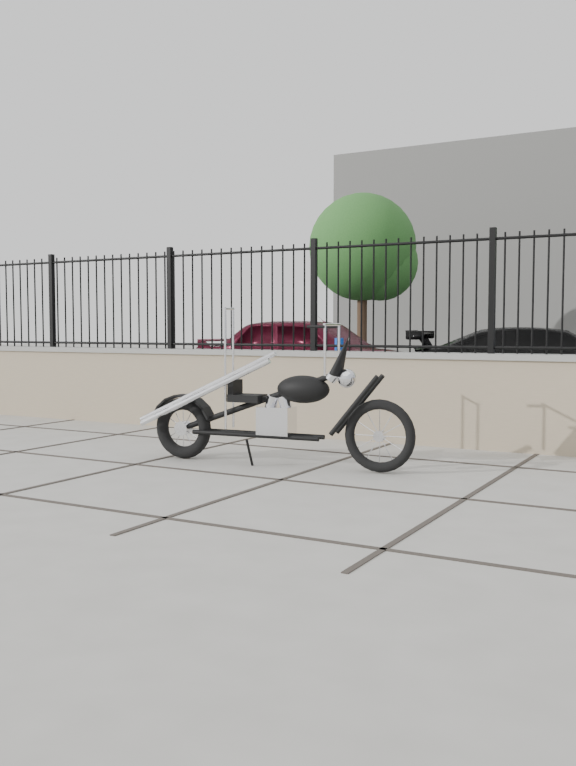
{
  "coord_description": "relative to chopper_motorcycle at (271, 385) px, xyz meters",
  "views": [
    {
      "loc": [
        3.17,
        -5.57,
        1.22
      ],
      "look_at": [
        -0.43,
        0.88,
        0.71
      ],
      "focal_mm": 38.0,
      "sensor_mm": 36.0,
      "label": 1
    }
  ],
  "objects": [
    {
      "name": "ground_plane",
      "position": [
        0.43,
        -0.58,
        -0.71
      ],
      "size": [
        90.0,
        90.0,
        0.0
      ],
      "primitive_type": "plane",
      "color": "#99968E",
      "rests_on": "ground"
    },
    {
      "name": "bollard_a",
      "position": [
        -1.46,
        4.44,
        -0.18
      ],
      "size": [
        0.14,
        0.14,
        1.07
      ],
      "primitive_type": "cylinder",
      "rotation": [
        0.0,
        0.0,
        -0.1
      ],
      "color": "#0B3BAC",
      "rests_on": "ground_plane"
    },
    {
      "name": "parking_lot",
      "position": [
        0.43,
        11.92,
        -0.71
      ],
      "size": [
        30.0,
        30.0,
        0.0
      ],
      "primitive_type": "plane",
      "color": "black",
      "rests_on": "ground"
    },
    {
      "name": "chopper_motorcycle",
      "position": [
        0.0,
        0.0,
        0.0
      ],
      "size": [
        2.41,
        0.65,
        1.43
      ],
      "primitive_type": null,
      "rotation": [
        0.0,
        0.0,
        0.1
      ],
      "color": "black",
      "rests_on": "ground_plane"
    },
    {
      "name": "iron_fence",
      "position": [
        0.43,
        1.92,
        0.85
      ],
      "size": [
        14.0,
        0.08,
        1.2
      ],
      "primitive_type": "cube",
      "color": "black",
      "rests_on": "retaining_wall"
    },
    {
      "name": "tree_left",
      "position": [
        -6.3,
        16.14,
        3.04
      ],
      "size": [
        3.18,
        3.18,
        5.36
      ],
      "rotation": [
        0.0,
        0.0,
        -0.16
      ],
      "color": "#382619",
      "rests_on": "ground_plane"
    },
    {
      "name": "car_red",
      "position": [
        -2.79,
        6.19,
        0.01
      ],
      "size": [
        4.3,
        1.84,
        1.45
      ],
      "primitive_type": "imported",
      "rotation": [
        0.0,
        0.0,
        1.54
      ],
      "color": "#420915",
      "rests_on": "parking_lot"
    },
    {
      "name": "car_black",
      "position": [
        1.12,
        6.46,
        -0.1
      ],
      "size": [
        4.52,
        2.63,
        1.23
      ],
      "primitive_type": "imported",
      "rotation": [
        0.0,
        0.0,
        1.8
      ],
      "color": "black",
      "rests_on": "parking_lot"
    },
    {
      "name": "retaining_wall",
      "position": [
        0.43,
        1.92,
        -0.23
      ],
      "size": [
        14.0,
        0.36,
        0.96
      ],
      "primitive_type": "cube",
      "color": "gray",
      "rests_on": "ground_plane"
    }
  ]
}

